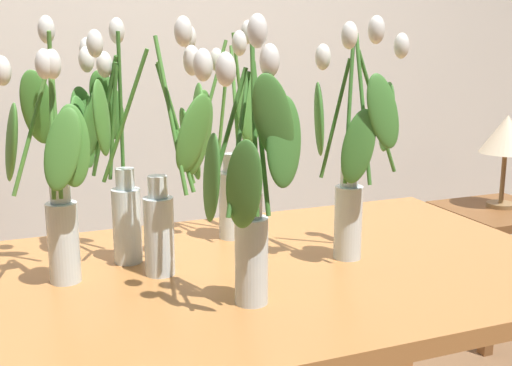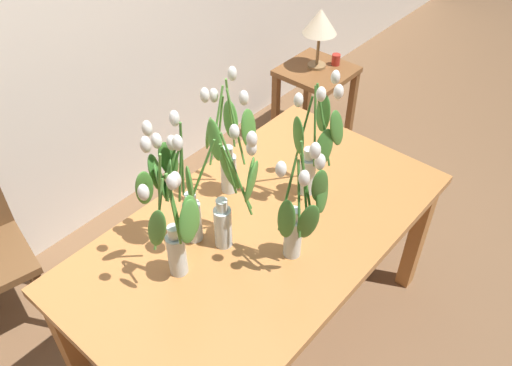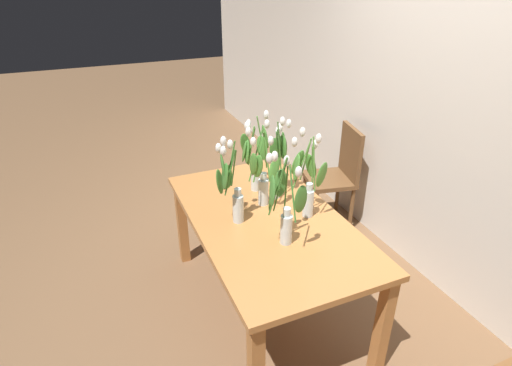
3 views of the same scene
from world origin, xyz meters
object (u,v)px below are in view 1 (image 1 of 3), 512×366
object	(u,v)px
tulip_vase_2	(250,199)
tulip_vase_3	(54,181)
dining_table	(236,309)
tulip_vase_0	(111,165)
tulip_vase_1	(228,153)
tulip_vase_5	(164,176)
side_table	(497,235)
tulip_vase_4	(355,164)
table_lamp	(506,137)

from	to	relation	value
tulip_vase_2	tulip_vase_3	bearing A→B (deg)	139.47
dining_table	tulip_vase_0	size ratio (longest dim) A/B	2.79
dining_table	tulip_vase_1	xyz separation A→B (m)	(0.07, 0.24, 0.33)
dining_table	tulip_vase_0	distance (m)	0.45
tulip_vase_5	side_table	world-z (taller)	tulip_vase_5
tulip_vase_1	tulip_vase_2	world-z (taller)	same
tulip_vase_5	tulip_vase_0	bearing A→B (deg)	120.91
tulip_vase_3	tulip_vase_4	world-z (taller)	same
tulip_vase_2	side_table	size ratio (longest dim) A/B	1.04
tulip_vase_4	table_lamp	size ratio (longest dim) A/B	1.44
dining_table	tulip_vase_2	world-z (taller)	tulip_vase_2
tulip_vase_0	tulip_vase_1	distance (m)	0.32
tulip_vase_0	tulip_vase_5	size ratio (longest dim) A/B	1.00
tulip_vase_5	side_table	bearing A→B (deg)	24.16
tulip_vase_1	tulip_vase_5	bearing A→B (deg)	-137.37
tulip_vase_3	tulip_vase_4	bearing A→B (deg)	-8.74
tulip_vase_2	tulip_vase_4	distance (m)	0.38
tulip_vase_0	dining_table	bearing A→B (deg)	-38.04
dining_table	tulip_vase_5	size ratio (longest dim) A/B	2.80
tulip_vase_1	side_table	world-z (taller)	tulip_vase_1
side_table	tulip_vase_4	bearing A→B (deg)	-146.15
tulip_vase_4	tulip_vase_5	xyz separation A→B (m)	(-0.44, 0.07, -0.01)
tulip_vase_1	table_lamp	world-z (taller)	tulip_vase_1
tulip_vase_5	table_lamp	distance (m)	1.83
tulip_vase_0	tulip_vase_3	distance (m)	0.18
dining_table	table_lamp	xyz separation A→B (m)	(1.51, 0.79, 0.21)
dining_table	tulip_vase_1	size ratio (longest dim) A/B	2.80
tulip_vase_1	side_table	bearing A→B (deg)	20.54
dining_table	tulip_vase_3	xyz separation A→B (m)	(-0.38, 0.07, 0.32)
tulip_vase_1	side_table	distance (m)	1.61
dining_table	table_lamp	bearing A→B (deg)	27.72
tulip_vase_0	side_table	bearing A→B (deg)	18.66
tulip_vase_1	tulip_vase_4	bearing A→B (deg)	-51.22
table_lamp	tulip_vase_1	bearing A→B (deg)	-159.06
side_table	table_lamp	size ratio (longest dim) A/B	1.38
dining_table	tulip_vase_5	bearing A→B (deg)	165.86
tulip_vase_0	table_lamp	bearing A→B (deg)	19.02
tulip_vase_3	table_lamp	xyz separation A→B (m)	(1.89, 0.72, -0.12)
dining_table	table_lamp	world-z (taller)	table_lamp
tulip_vase_0	tulip_vase_5	world-z (taller)	tulip_vase_0
tulip_vase_0	table_lamp	size ratio (longest dim) A/B	1.44
tulip_vase_1	tulip_vase_4	size ratio (longest dim) A/B	0.99
tulip_vase_0	tulip_vase_2	bearing A→B (deg)	-64.02
dining_table	tulip_vase_4	xyz separation A→B (m)	(0.29, -0.03, 0.33)
table_lamp	side_table	bearing A→B (deg)	-138.66
tulip_vase_0	tulip_vase_5	distance (m)	0.18
tulip_vase_2	tulip_vase_4	bearing A→B (deg)	28.71
tulip_vase_5	table_lamp	xyz separation A→B (m)	(1.66, 0.76, -0.12)
tulip_vase_2	tulip_vase_1	bearing A→B (deg)	75.69
tulip_vase_3	table_lamp	size ratio (longest dim) A/B	1.45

